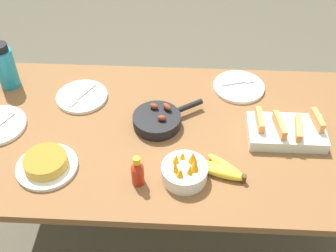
# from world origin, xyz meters

# --- Properties ---
(ground_plane) EXTENTS (14.00, 14.00, 0.00)m
(ground_plane) POSITION_xyz_m (0.00, 0.00, 0.00)
(ground_plane) COLOR #565142
(dining_table) EXTENTS (1.76, 0.90, 0.71)m
(dining_table) POSITION_xyz_m (0.00, 0.00, 0.62)
(dining_table) COLOR brown
(dining_table) RESTS_ON ground_plane
(banana_bunch) EXTENTS (0.19, 0.15, 0.04)m
(banana_bunch) POSITION_xyz_m (0.22, -0.22, 0.73)
(banana_bunch) COLOR yellow
(banana_bunch) RESTS_ON dining_table
(melon_tray) EXTENTS (0.31, 0.18, 0.10)m
(melon_tray) POSITION_xyz_m (0.48, -0.01, 0.74)
(melon_tray) COLOR silver
(melon_tray) RESTS_ON dining_table
(skillet) EXTENTS (0.29, 0.23, 0.08)m
(skillet) POSITION_xyz_m (-0.04, 0.04, 0.74)
(skillet) COLOR black
(skillet) RESTS_ON dining_table
(frittata_plate_center) EXTENTS (0.23, 0.23, 0.06)m
(frittata_plate_center) POSITION_xyz_m (-0.45, -0.22, 0.74)
(frittata_plate_center) COLOR white
(frittata_plate_center) RESTS_ON dining_table
(empty_plate_far_left) EXTENTS (0.24, 0.24, 0.02)m
(empty_plate_far_left) POSITION_xyz_m (0.31, 0.30, 0.72)
(empty_plate_far_left) COLOR white
(empty_plate_far_left) RESTS_ON dining_table
(empty_plate_far_right) EXTENTS (0.23, 0.23, 0.02)m
(empty_plate_far_right) POSITION_xyz_m (-0.40, 0.19, 0.72)
(empty_plate_far_right) COLOR white
(empty_plate_far_right) RESTS_ON dining_table
(fruit_bowl_mango) EXTENTS (0.17, 0.17, 0.12)m
(fruit_bowl_mango) POSITION_xyz_m (0.07, -0.24, 0.75)
(fruit_bowl_mango) COLOR white
(fruit_bowl_mango) RESTS_ON dining_table
(water_bottle) EXTENTS (0.09, 0.09, 0.22)m
(water_bottle) POSITION_xyz_m (-0.75, 0.27, 0.82)
(water_bottle) COLOR teal
(water_bottle) RESTS_ON dining_table
(hot_sauce_bottle) EXTENTS (0.05, 0.05, 0.13)m
(hot_sauce_bottle) POSITION_xyz_m (-0.10, -0.27, 0.77)
(hot_sauce_bottle) COLOR #B72814
(hot_sauce_bottle) RESTS_ON dining_table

